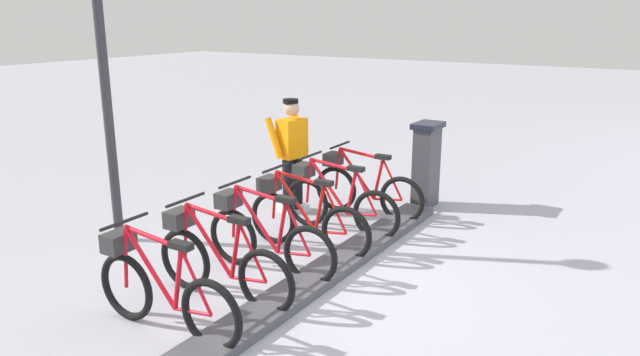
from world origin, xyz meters
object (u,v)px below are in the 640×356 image
Objects in this scene: payment_kiosk at (426,163)px; bike_docked_2 at (303,217)px; bike_docked_4 at (218,260)px; lamp_post at (99,20)px; worker_near_rack at (292,151)px; bike_docked_3 at (265,237)px; bike_docked_0 at (363,187)px; bike_docked_1 at (336,201)px; bike_docked_5 at (160,289)px.

bike_docked_2 is (0.57, 2.44, -0.24)m from payment_kiosk.
lamp_post reaches higher than bike_docked_4.
worker_near_rack is at bearing -70.10° from bike_docked_4.
bike_docked_3 is 0.77m from bike_docked_4.
bike_docked_3 is at bearing 90.00° from bike_docked_2.
lamp_post is (2.22, 2.51, 2.32)m from bike_docked_0.
bike_docked_1 is 0.41× the size of lamp_post.
bike_docked_4 is 2.92m from worker_near_rack.
bike_docked_0 is 1.00× the size of bike_docked_5.
bike_docked_0 and bike_docked_1 have the same top height.
worker_near_rack is (0.98, -3.48, 0.48)m from bike_docked_5.
worker_near_rack is (0.98, -1.94, 0.48)m from bike_docked_3.
lamp_post is (2.79, 3.41, 2.09)m from payment_kiosk.
payment_kiosk is 4.87m from lamp_post.
bike_docked_0 is at bearing -131.49° from lamp_post.
bike_docked_4 is 1.04× the size of worker_near_rack.
payment_kiosk is 0.74× the size of bike_docked_4.
bike_docked_4 and bike_docked_5 have the same top height.
bike_docked_0 is 1.04× the size of worker_near_rack.
worker_near_rack reaches higher than bike_docked_2.
bike_docked_1 is (0.57, 1.67, -0.24)m from payment_kiosk.
bike_docked_0 is at bearing 57.65° from payment_kiosk.
bike_docked_1 and bike_docked_3 have the same top height.
bike_docked_0 and bike_docked_3 have the same top height.
worker_near_rack is (0.98, 0.37, 0.48)m from bike_docked_0.
bike_docked_2 and bike_docked_5 have the same top height.
bike_docked_2 is 3.35m from lamp_post.
worker_near_rack is at bearing -120.00° from lamp_post.
payment_kiosk reaches higher than bike_docked_0.
lamp_post reaches higher than bike_docked_0.
bike_docked_3 is 1.00× the size of bike_docked_5.
bike_docked_1 is at bearing -90.00° from bike_docked_5.
bike_docked_1 and bike_docked_2 have the same top height.
payment_kiosk is at bearing -122.35° from bike_docked_0.
payment_kiosk is at bearing -103.17° from bike_docked_2.
bike_docked_1 is 3.65m from lamp_post.
bike_docked_3 and bike_docked_5 have the same top height.
payment_kiosk reaches higher than bike_docked_5.
bike_docked_5 is at bearing 105.75° from worker_near_rack.
bike_docked_2 is at bearing 90.00° from bike_docked_0.
bike_docked_0 is 1.00× the size of bike_docked_2.
bike_docked_0 is 1.00× the size of bike_docked_1.
lamp_post is at bearing 5.08° from bike_docked_3.
payment_kiosk is 4.03m from bike_docked_4.
payment_kiosk is at bearing -129.28° from lamp_post.
bike_docked_0 is at bearing -159.45° from worker_near_rack.
worker_near_rack is at bearing 20.55° from bike_docked_0.
bike_docked_0 is 1.15m from worker_near_rack.
worker_near_rack is 0.39× the size of lamp_post.
worker_near_rack is (0.98, -1.17, 0.48)m from bike_docked_2.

